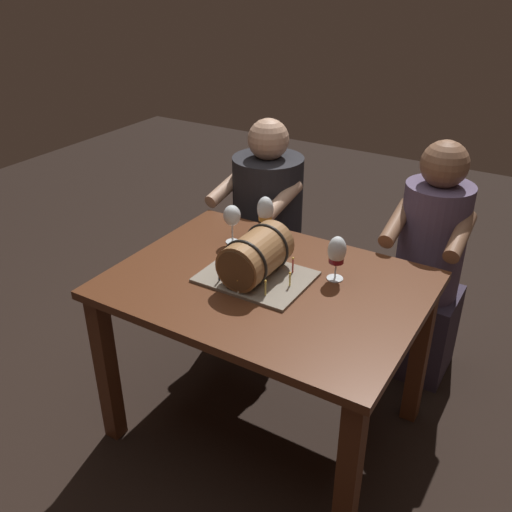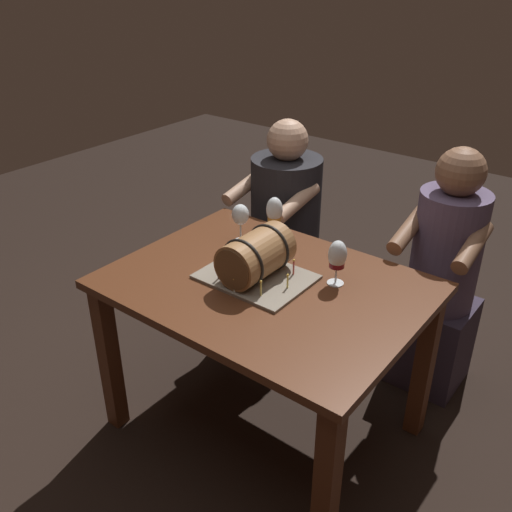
{
  "view_description": "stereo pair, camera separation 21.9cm",
  "coord_description": "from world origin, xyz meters",
  "views": [
    {
      "loc": [
        0.95,
        -1.65,
        1.9
      ],
      "look_at": [
        -0.05,
        -0.0,
        0.86
      ],
      "focal_mm": 39.54,
      "sensor_mm": 36.0,
      "label": 1
    },
    {
      "loc": [
        1.13,
        -1.53,
        1.9
      ],
      "look_at": [
        -0.05,
        -0.0,
        0.86
      ],
      "focal_mm": 39.54,
      "sensor_mm": 36.0,
      "label": 2
    }
  ],
  "objects": [
    {
      "name": "wine_glass_empty",
      "position": [
        -0.3,
        0.22,
        0.89
      ],
      "size": [
        0.08,
        0.08,
        0.18
      ],
      "color": "white",
      "rests_on": "dining_table"
    },
    {
      "name": "dining_table",
      "position": [
        0.0,
        0.0,
        0.64
      ],
      "size": [
        1.21,
        0.91,
        0.76
      ],
      "color": "#562D19",
      "rests_on": "ground"
    },
    {
      "name": "person_seated_right",
      "position": [
        0.44,
        0.76,
        0.54
      ],
      "size": [
        0.35,
        0.45,
        1.2
      ],
      "color": "#372D40",
      "rests_on": "ground"
    },
    {
      "name": "wine_glass_red",
      "position": [
        0.22,
        0.16,
        0.88
      ],
      "size": [
        0.07,
        0.07,
        0.19
      ],
      "color": "white",
      "rests_on": "dining_table"
    },
    {
      "name": "ground_plane",
      "position": [
        0.0,
        0.0,
        0.0
      ],
      "size": [
        8.0,
        8.0,
        0.0
      ],
      "primitive_type": "plane",
      "color": "black"
    },
    {
      "name": "person_seated_left",
      "position": [
        -0.44,
        0.76,
        0.56
      ],
      "size": [
        0.42,
        0.49,
        1.17
      ],
      "color": "black",
      "rests_on": "ground"
    },
    {
      "name": "barrel_cake",
      "position": [
        -0.05,
        -0.0,
        0.85
      ],
      "size": [
        0.42,
        0.32,
        0.2
      ],
      "color": "gray",
      "rests_on": "dining_table"
    },
    {
      "name": "wine_glass_amber",
      "position": [
        -0.2,
        0.33,
        0.89
      ],
      "size": [
        0.07,
        0.07,
        0.2
      ],
      "color": "white",
      "rests_on": "dining_table"
    }
  ]
}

